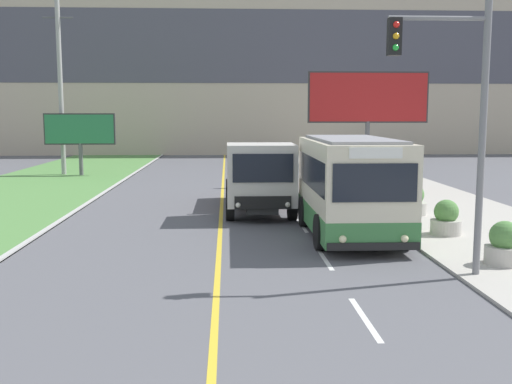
{
  "coord_description": "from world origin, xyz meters",
  "views": [
    {
      "loc": [
        0.25,
        -2.69,
        3.74
      ],
      "look_at": [
        1.1,
        15.13,
        1.4
      ],
      "focal_mm": 42.0,
      "sensor_mm": 36.0,
      "label": 1
    }
  ],
  "objects_px": {
    "utility_pole_far": "(60,86)",
    "traffic_light_mast": "(456,105)",
    "planter_round_third": "(412,201)",
    "billboard_small": "(80,131)",
    "planter_round_near": "(504,245)",
    "city_bus": "(351,188)",
    "planter_round_second": "(446,219)",
    "car_distant": "(277,157)",
    "planter_round_far": "(385,189)",
    "billboard_large": "(368,100)",
    "dump_truck": "(260,179)"
  },
  "relations": [
    {
      "from": "utility_pole_far",
      "to": "traffic_light_mast",
      "type": "distance_m",
      "value": 28.44
    },
    {
      "from": "planter_round_third",
      "to": "billboard_small",
      "type": "bearing_deg",
      "value": 135.43
    },
    {
      "from": "planter_round_near",
      "to": "planter_round_third",
      "type": "height_order",
      "value": "planter_round_third"
    },
    {
      "from": "traffic_light_mast",
      "to": "planter_round_near",
      "type": "distance_m",
      "value": 3.86
    },
    {
      "from": "city_bus",
      "to": "billboard_small",
      "type": "xyz_separation_m",
      "value": [
        -12.59,
        18.93,
        1.18
      ]
    },
    {
      "from": "city_bus",
      "to": "planter_round_second",
      "type": "relative_size",
      "value": 5.57
    },
    {
      "from": "car_distant",
      "to": "planter_round_second",
      "type": "xyz_separation_m",
      "value": [
        3.14,
        -24.5,
        -0.14
      ]
    },
    {
      "from": "traffic_light_mast",
      "to": "planter_round_far",
      "type": "height_order",
      "value": "traffic_light_mast"
    },
    {
      "from": "car_distant",
      "to": "billboard_large",
      "type": "bearing_deg",
      "value": -70.91
    },
    {
      "from": "planter_round_near",
      "to": "planter_round_second",
      "type": "xyz_separation_m",
      "value": [
        -0.1,
        3.64,
        0.0
      ]
    },
    {
      "from": "planter_round_near",
      "to": "planter_round_third",
      "type": "bearing_deg",
      "value": 90.05
    },
    {
      "from": "billboard_large",
      "to": "dump_truck",
      "type": "bearing_deg",
      "value": -123.87
    },
    {
      "from": "dump_truck",
      "to": "planter_round_third",
      "type": "xyz_separation_m",
      "value": [
        5.55,
        -0.65,
        -0.75
      ]
    },
    {
      "from": "billboard_large",
      "to": "planter_round_second",
      "type": "xyz_separation_m",
      "value": [
        -0.68,
        -13.45,
        -3.88
      ]
    },
    {
      "from": "planter_round_near",
      "to": "billboard_small",
      "type": "bearing_deg",
      "value": 124.57
    },
    {
      "from": "city_bus",
      "to": "car_distant",
      "type": "relative_size",
      "value": 1.39
    },
    {
      "from": "planter_round_near",
      "to": "city_bus",
      "type": "bearing_deg",
      "value": 129.04
    },
    {
      "from": "planter_round_near",
      "to": "planter_round_second",
      "type": "relative_size",
      "value": 1.0
    },
    {
      "from": "city_bus",
      "to": "utility_pole_far",
      "type": "height_order",
      "value": "utility_pole_far"
    },
    {
      "from": "car_distant",
      "to": "billboard_small",
      "type": "height_order",
      "value": "billboard_small"
    },
    {
      "from": "dump_truck",
      "to": "car_distant",
      "type": "xyz_separation_m",
      "value": [
        2.32,
        20.2,
        -0.64
      ]
    },
    {
      "from": "dump_truck",
      "to": "planter_round_near",
      "type": "height_order",
      "value": "dump_truck"
    },
    {
      "from": "billboard_large",
      "to": "planter_round_near",
      "type": "xyz_separation_m",
      "value": [
        -0.58,
        -17.09,
        -3.89
      ]
    },
    {
      "from": "traffic_light_mast",
      "to": "planter_round_second",
      "type": "distance_m",
      "value": 5.83
    },
    {
      "from": "city_bus",
      "to": "planter_round_near",
      "type": "bearing_deg",
      "value": -50.96
    },
    {
      "from": "traffic_light_mast",
      "to": "utility_pole_far",
      "type": "bearing_deg",
      "value": 122.2
    },
    {
      "from": "car_distant",
      "to": "planter_round_near",
      "type": "bearing_deg",
      "value": -83.42
    },
    {
      "from": "planter_round_near",
      "to": "planter_round_second",
      "type": "height_order",
      "value": "planter_round_second"
    },
    {
      "from": "billboard_small",
      "to": "traffic_light_mast",
      "type": "bearing_deg",
      "value": -59.32
    },
    {
      "from": "billboard_small",
      "to": "planter_round_second",
      "type": "xyz_separation_m",
      "value": [
        15.52,
        -19.03,
        -2.16
      ]
    },
    {
      "from": "dump_truck",
      "to": "planter_round_second",
      "type": "distance_m",
      "value": 6.99
    },
    {
      "from": "planter_round_third",
      "to": "city_bus",
      "type": "bearing_deg",
      "value": -130.43
    },
    {
      "from": "billboard_small",
      "to": "planter_round_near",
      "type": "bearing_deg",
      "value": -55.43
    },
    {
      "from": "city_bus",
      "to": "car_distant",
      "type": "height_order",
      "value": "city_bus"
    },
    {
      "from": "planter_round_third",
      "to": "utility_pole_far",
      "type": "bearing_deg",
      "value": 136.57
    },
    {
      "from": "utility_pole_far",
      "to": "planter_round_far",
      "type": "distance_m",
      "value": 21.3
    },
    {
      "from": "car_distant",
      "to": "planter_round_second",
      "type": "distance_m",
      "value": 24.7
    },
    {
      "from": "utility_pole_far",
      "to": "planter_round_third",
      "type": "height_order",
      "value": "utility_pole_far"
    },
    {
      "from": "billboard_small",
      "to": "planter_round_far",
      "type": "height_order",
      "value": "billboard_small"
    },
    {
      "from": "dump_truck",
      "to": "traffic_light_mast",
      "type": "xyz_separation_m",
      "value": [
        3.89,
        -8.79,
        2.6
      ]
    },
    {
      "from": "city_bus",
      "to": "planter_round_far",
      "type": "xyz_separation_m",
      "value": [
        2.96,
        7.19,
        -0.96
      ]
    },
    {
      "from": "dump_truck",
      "to": "planter_round_second",
      "type": "xyz_separation_m",
      "value": [
        5.46,
        -4.3,
        -0.78
      ]
    },
    {
      "from": "dump_truck",
      "to": "utility_pole_far",
      "type": "xyz_separation_m",
      "value": [
        -11.25,
        15.25,
        4.08
      ]
    },
    {
      "from": "planter_round_second",
      "to": "billboard_large",
      "type": "bearing_deg",
      "value": 87.09
    },
    {
      "from": "city_bus",
      "to": "billboard_large",
      "type": "height_order",
      "value": "billboard_large"
    },
    {
      "from": "car_distant",
      "to": "planter_round_third",
      "type": "height_order",
      "value": "car_distant"
    },
    {
      "from": "traffic_light_mast",
      "to": "planter_round_near",
      "type": "height_order",
      "value": "traffic_light_mast"
    },
    {
      "from": "car_distant",
      "to": "planter_round_second",
      "type": "height_order",
      "value": "car_distant"
    },
    {
      "from": "dump_truck",
      "to": "utility_pole_far",
      "type": "distance_m",
      "value": 19.38
    },
    {
      "from": "utility_pole_far",
      "to": "billboard_large",
      "type": "xyz_separation_m",
      "value": [
        17.39,
        -6.1,
        -0.97
      ]
    }
  ]
}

